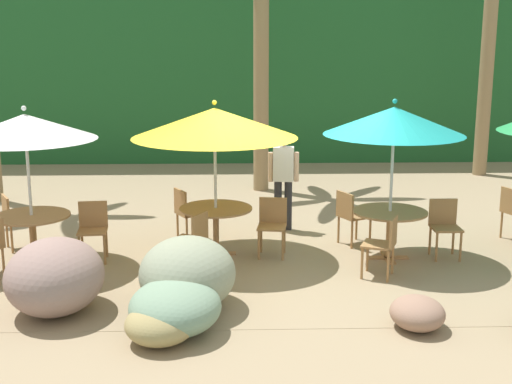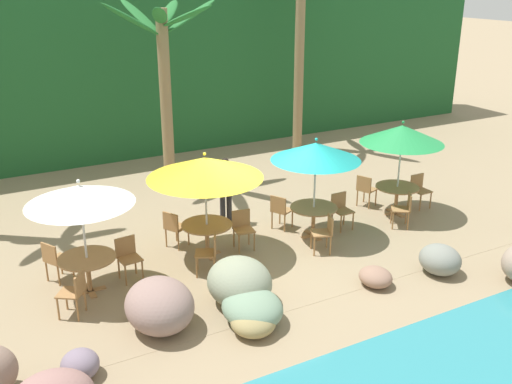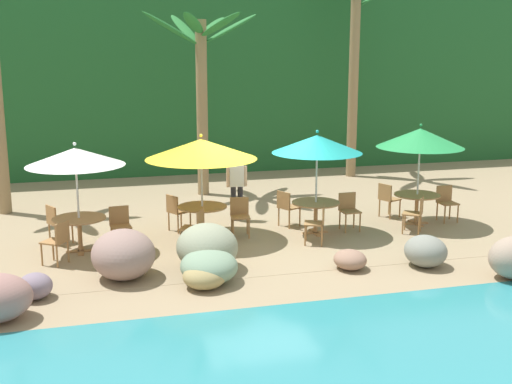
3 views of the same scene
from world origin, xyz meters
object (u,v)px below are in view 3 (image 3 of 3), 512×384
dining_table_white (79,224)px  chair_white_seaward (120,223)px  chair_white_inland (56,221)px  dining_table_green (417,199)px  umbrella_teal (317,144)px  dining_table_yellow (202,212)px  chair_yellow_seaward (240,214)px  chair_yellow_inland (176,210)px  chair_teal_left (318,221)px  umbrella_white (75,157)px  chair_yellow_left (195,226)px  chair_green_left (416,212)px  umbrella_green (420,138)px  dining_table_teal (316,207)px  chair_teal_seaward (349,208)px  palm_tree_second (202,70)px  chair_teal_inland (287,206)px  chair_green_seaward (446,200)px  umbrella_yellow (201,149)px  palm_tree_third (354,46)px  waiter_in_white (237,181)px  chair_white_left (58,240)px  chair_green_inland (388,198)px

dining_table_white → chair_white_seaward: 0.86m
chair_white_inland → dining_table_green: (8.35, -0.49, 0.10)m
umbrella_teal → dining_table_yellow: bearing=173.9°
dining_table_white → dining_table_yellow: size_ratio=1.00×
chair_yellow_seaward → chair_yellow_inland: 1.53m
chair_teal_left → umbrella_white: bearing=171.5°
chair_yellow_left → dining_table_green: size_ratio=0.79×
chair_white_inland → umbrella_teal: 5.96m
chair_yellow_inland → chair_green_left: bearing=-16.7°
umbrella_green → dining_table_yellow: bearing=178.5°
chair_yellow_left → umbrella_green: (5.51, 0.67, 1.59)m
umbrella_white → dining_table_teal: 5.42m
chair_white_inland → umbrella_teal: size_ratio=0.36×
umbrella_white → dining_table_green: size_ratio=2.11×
chair_yellow_seaward → chair_teal_seaward: (2.58, -0.16, 0.00)m
chair_green_left → palm_tree_second: bearing=126.2°
dining_table_teal → chair_teal_inland: chair_teal_inland is taller
chair_yellow_seaward → umbrella_white: bearing=-174.7°
umbrella_white → chair_yellow_left: umbrella_white is taller
umbrella_white → chair_green_seaward: bearing=2.1°
umbrella_yellow → umbrella_teal: size_ratio=1.03×
chair_yellow_inland → umbrella_green: umbrella_green is taller
chair_teal_left → palm_tree_third: 8.88m
chair_teal_left → umbrella_green: 3.42m
chair_yellow_left → dining_table_yellow: bearing=69.8°
chair_yellow_inland → palm_tree_second: size_ratio=0.17×
umbrella_yellow → chair_teal_inland: size_ratio=2.82×
chair_teal_left → dining_table_teal: bearing=73.6°
dining_table_teal → chair_green_seaward: bearing=3.9°
chair_green_seaward → chair_green_left: size_ratio=1.00×
chair_teal_seaward → chair_yellow_inland: bearing=167.3°
dining_table_white → chair_yellow_inland: 2.41m
chair_teal_inland → chair_green_left: 3.00m
dining_table_white → waiter_in_white: waiter_in_white is taller
chair_teal_left → chair_green_left: 2.47m
dining_table_green → chair_teal_seaward: bearing=-178.5°
chair_white_left → chair_green_inland: size_ratio=1.00×
waiter_in_white → chair_teal_seaward: bearing=-33.5°
dining_table_white → chair_green_inland: chair_green_inland is taller
dining_table_yellow → umbrella_yellow: bearing=-172.9°
chair_green_seaward → palm_tree_third: palm_tree_third is taller
chair_teal_inland → chair_teal_left: same height
chair_yellow_inland → umbrella_white: bearing=-154.0°
chair_white_left → chair_yellow_seaward: bearing=15.4°
chair_yellow_inland → dining_table_teal: 3.22m
chair_yellow_seaward → dining_table_teal: (1.73, -0.25, 0.10)m
chair_white_seaward → chair_yellow_inland: size_ratio=1.00×
umbrella_white → dining_table_yellow: umbrella_white is taller
dining_table_white → chair_teal_left: bearing=-8.5°
chair_white_seaward → chair_teal_seaward: 5.25m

